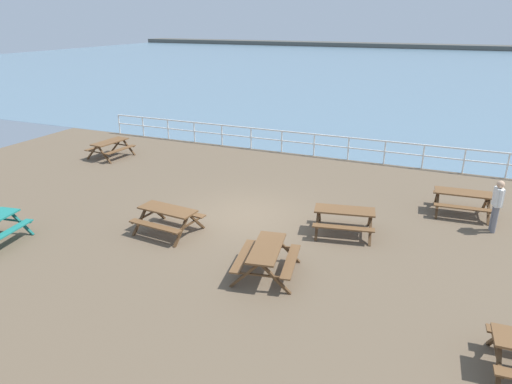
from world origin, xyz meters
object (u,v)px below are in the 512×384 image
Objects in this scene: picnic_table_far_right at (344,215)px; visitor at (497,203)px; picnic_table_mid_centre at (463,197)px; picnic_table_far_left at (267,254)px; picnic_table_near_right at (168,214)px; picnic_table_corner at (110,145)px.

picnic_table_far_right is 4.64m from visitor.
picnic_table_mid_centre is 0.93× the size of picnic_table_far_right.
picnic_table_mid_centre and picnic_table_far_left have the same top height.
picnic_table_far_left is at bearing 28.61° from visitor.
visitor is at bearing 28.48° from picnic_table_near_right.
picnic_table_near_right and picnic_table_corner have the same top height.
visitor is (5.45, 5.13, 0.36)m from picnic_table_far_left.
picnic_table_near_right is at bearing 62.94° from picnic_table_far_left.
picnic_table_corner is 16.34m from visitor.
picnic_table_mid_centre is at bearing 36.72° from picnic_table_near_right.
visitor is (16.24, -1.78, 0.36)m from picnic_table_corner.
picnic_table_far_left is 1.23× the size of visitor.
picnic_table_far_left is at bearing -11.86° from picnic_table_near_right.
picnic_table_far_right is (-3.28, -3.05, 0.00)m from picnic_table_mid_centre.
picnic_table_mid_centre is 0.99× the size of picnic_table_corner.
picnic_table_mid_centre is 1.15× the size of visitor.
visitor is at bearing -54.81° from picnic_table_mid_centre.
picnic_table_far_left is at bearing -130.23° from picnic_table_mid_centre.
picnic_table_far_left and picnic_table_corner have the same top height.
picnic_table_far_right is (4.96, 2.09, 0.00)m from picnic_table_near_right.
picnic_table_near_right is 1.00× the size of picnic_table_corner.
picnic_table_far_right is at bearing -141.42° from picnic_table_mid_centre.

